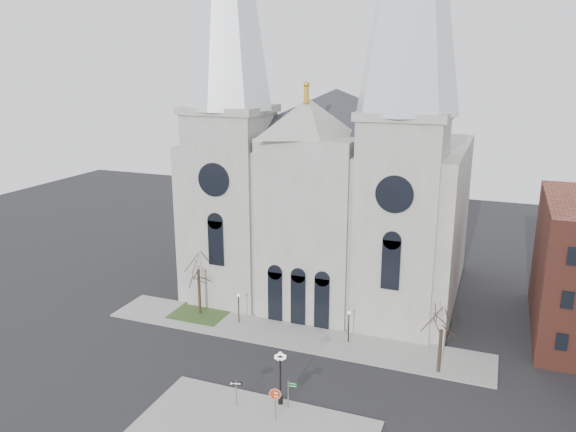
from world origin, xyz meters
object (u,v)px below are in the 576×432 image
(globe_lamp, at_px, (280,371))
(one_way_sign, at_px, (236,388))
(stop_sign, at_px, (275,398))
(street_name_sign, at_px, (289,392))

(globe_lamp, relative_size, one_way_sign, 2.07)
(stop_sign, height_order, one_way_sign, stop_sign)
(globe_lamp, height_order, street_name_sign, globe_lamp)
(globe_lamp, relative_size, street_name_sign, 1.97)
(stop_sign, height_order, globe_lamp, globe_lamp)
(stop_sign, height_order, street_name_sign, stop_sign)
(globe_lamp, distance_m, one_way_sign, 3.82)
(stop_sign, relative_size, one_way_sign, 1.21)
(one_way_sign, bearing_deg, street_name_sign, 1.01)
(globe_lamp, bearing_deg, one_way_sign, -155.46)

